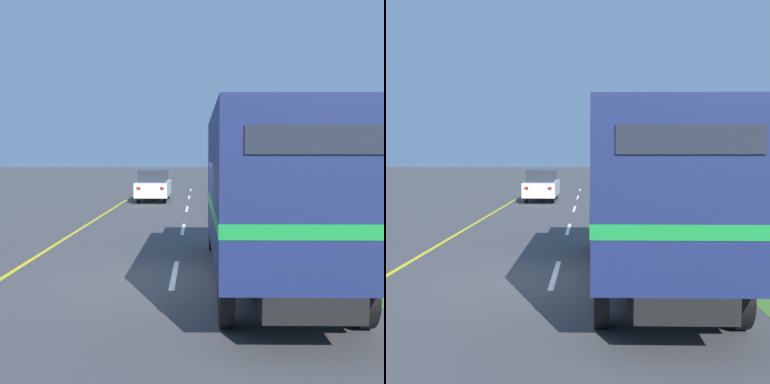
% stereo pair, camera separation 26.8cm
% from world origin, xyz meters
% --- Properties ---
extents(ground_plane, '(200.00, 200.00, 0.00)m').
position_xyz_m(ground_plane, '(0.00, 0.00, 0.00)').
color(ground_plane, '#444447').
extents(edge_line_yellow, '(0.12, 54.30, 0.01)m').
position_xyz_m(edge_line_yellow, '(-3.70, 12.18, 0.00)').
color(edge_line_yellow, yellow).
rests_on(edge_line_yellow, ground).
extents(centre_dash_near, '(0.12, 2.60, 0.01)m').
position_xyz_m(centre_dash_near, '(0.00, 0.53, 0.00)').
color(centre_dash_near, white).
rests_on(centre_dash_near, ground).
extents(centre_dash_mid_a, '(0.12, 2.60, 0.01)m').
position_xyz_m(centre_dash_mid_a, '(0.00, 7.13, 0.00)').
color(centre_dash_mid_a, white).
rests_on(centre_dash_mid_a, ground).
extents(centre_dash_mid_b, '(0.12, 2.60, 0.01)m').
position_xyz_m(centre_dash_mid_b, '(0.00, 13.73, 0.00)').
color(centre_dash_mid_b, white).
rests_on(centre_dash_mid_b, ground).
extents(centre_dash_far, '(0.12, 2.60, 0.01)m').
position_xyz_m(centre_dash_far, '(0.00, 20.33, 0.00)').
color(centre_dash_far, white).
rests_on(centre_dash_far, ground).
extents(centre_dash_farthest, '(0.12, 2.60, 0.01)m').
position_xyz_m(centre_dash_farthest, '(0.00, 26.93, 0.00)').
color(centre_dash_farthest, white).
rests_on(centre_dash_farthest, ground).
extents(horse_trailer_truck, '(2.46, 8.19, 3.40)m').
position_xyz_m(horse_trailer_truck, '(2.00, -0.25, 1.92)').
color(horse_trailer_truck, black).
rests_on(horse_trailer_truck, ground).
extents(lead_car_white, '(1.80, 4.33, 1.83)m').
position_xyz_m(lead_car_white, '(-2.02, 17.82, 0.93)').
color(lead_car_white, black).
rests_on(lead_car_white, ground).
extents(highway_sign, '(1.85, 0.09, 2.65)m').
position_xyz_m(highway_sign, '(5.56, 8.76, 1.58)').
color(highway_sign, '#9E9EA3').
rests_on(highway_sign, ground).
extents(delineator_post, '(0.08, 0.08, 0.95)m').
position_xyz_m(delineator_post, '(4.17, 2.25, 0.51)').
color(delineator_post, white).
rests_on(delineator_post, ground).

